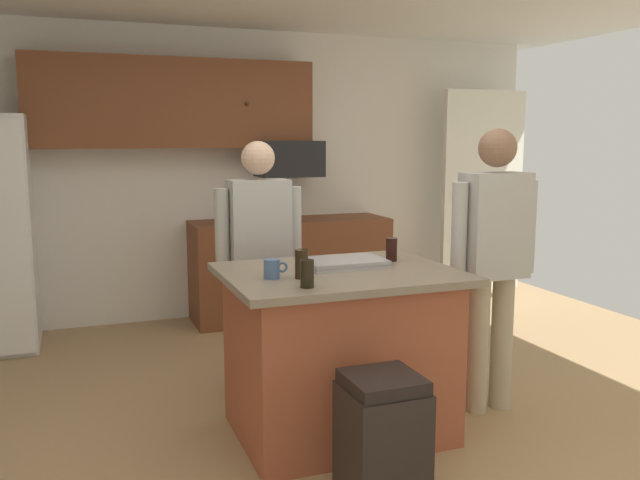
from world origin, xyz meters
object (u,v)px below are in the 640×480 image
at_px(person_guest_left, 493,251).
at_px(glass_stout_tall, 307,274).
at_px(kitchen_island, 339,352).
at_px(mug_blue_stoneware, 272,269).
at_px(serving_tray, 344,263).
at_px(glass_short_whisky, 392,249).
at_px(tumbler_amber, 302,264).
at_px(trash_bin, 382,442).
at_px(person_guest_by_door, 259,249).
at_px(microwave_over_range, 289,159).

height_order(person_guest_left, glass_stout_tall, person_guest_left).
xyz_separation_m(kitchen_island, mug_blue_stoneware, (-0.40, -0.07, 0.51)).
bearing_deg(serving_tray, kitchen_island, -125.10).
distance_m(glass_short_whisky, tumbler_amber, 0.71).
height_order(kitchen_island, tumbler_amber, tumbler_amber).
distance_m(person_guest_left, trash_bin, 1.48).
bearing_deg(serving_tray, tumbler_amber, -146.28).
xyz_separation_m(glass_short_whisky, serving_tray, (-0.33, -0.06, -0.05)).
relative_size(glass_stout_tall, serving_tray, 0.31).
bearing_deg(mug_blue_stoneware, glass_short_whisky, 16.11).
bearing_deg(trash_bin, tumbler_amber, 103.39).
xyz_separation_m(kitchen_island, person_guest_left, (0.98, -0.02, 0.51)).
bearing_deg(trash_bin, glass_short_whisky, 61.62).
xyz_separation_m(person_guest_by_door, trash_bin, (0.12, -1.58, -0.63)).
xyz_separation_m(person_guest_by_door, glass_stout_tall, (-0.08, -1.14, 0.06)).
height_order(glass_short_whisky, serving_tray, glass_short_whisky).
distance_m(kitchen_island, person_guest_left, 1.10).
bearing_deg(person_guest_left, microwave_over_range, -78.70).
bearing_deg(person_guest_by_door, person_guest_left, 39.88).
relative_size(mug_blue_stoneware, trash_bin, 0.21).
relative_size(person_guest_left, tumbler_amber, 11.30).
xyz_separation_m(glass_stout_tall, mug_blue_stoneware, (-0.10, 0.26, -0.02)).
relative_size(microwave_over_range, person_guest_left, 0.33).
relative_size(kitchen_island, glass_short_whisky, 9.30).
relative_size(microwave_over_range, serving_tray, 1.27).
distance_m(person_guest_left, person_guest_by_door, 1.46).
bearing_deg(glass_short_whisky, person_guest_by_door, 133.42).
distance_m(kitchen_island, trash_bin, 0.79).
relative_size(tumbler_amber, serving_tray, 0.34).
height_order(microwave_over_range, tumbler_amber, microwave_over_range).
height_order(tumbler_amber, serving_tray, tumbler_amber).
bearing_deg(glass_short_whisky, trash_bin, -118.38).
bearing_deg(glass_stout_tall, mug_blue_stoneware, 110.65).
height_order(serving_tray, trash_bin, serving_tray).
distance_m(person_guest_by_door, trash_bin, 1.70).
distance_m(microwave_over_range, person_guest_left, 2.58).
distance_m(tumbler_amber, serving_tray, 0.40).
bearing_deg(mug_blue_stoneware, tumbler_amber, -20.10).
xyz_separation_m(microwave_over_range, tumbler_amber, (-0.78, -2.60, -0.45)).
bearing_deg(glass_stout_tall, serving_tray, 48.96).
distance_m(microwave_over_range, trash_bin, 3.50).
bearing_deg(glass_short_whisky, tumbler_amber, -156.71).
relative_size(tumbler_amber, trash_bin, 0.25).
bearing_deg(person_guest_left, glass_stout_tall, 14.71).
distance_m(person_guest_by_door, mug_blue_stoneware, 0.90).
bearing_deg(mug_blue_stoneware, trash_bin, -67.05).
bearing_deg(glass_stout_tall, person_guest_left, 13.76).
height_order(kitchen_island, glass_stout_tall, glass_stout_tall).
height_order(person_guest_left, person_guest_by_door, person_guest_left).
bearing_deg(mug_blue_stoneware, serving_tray, 19.56).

